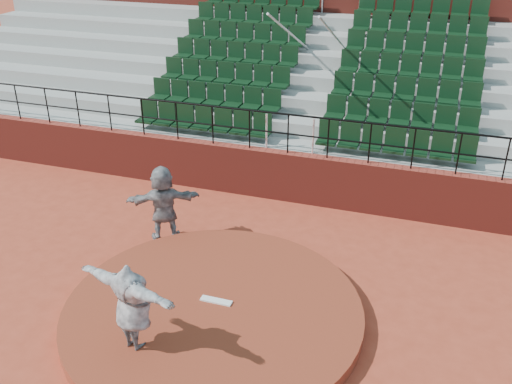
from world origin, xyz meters
TOP-DOWN VIEW (x-y plane):
  - ground at (0.00, 0.00)m, footprint 90.00×90.00m
  - pitchers_mound at (0.00, 0.00)m, footprint 5.50×5.50m
  - pitching_rubber at (0.00, 0.15)m, footprint 0.60×0.15m
  - boundary_wall at (0.00, 5.00)m, footprint 24.00×0.30m
  - wall_railing at (0.00, 5.00)m, footprint 24.04×0.05m
  - seating_deck at (0.00, 8.64)m, footprint 24.00×5.97m
  - press_box_facade at (0.00, 12.60)m, footprint 24.00×3.00m
  - pitcher at (-0.83, -1.35)m, footprint 2.06×1.04m
  - fielder at (-2.10, 2.28)m, footprint 1.69×1.25m

SIDE VIEW (x-z plane):
  - ground at x=0.00m, z-range 0.00..0.00m
  - pitchers_mound at x=0.00m, z-range 0.00..0.25m
  - pitching_rubber at x=0.00m, z-range 0.25..0.28m
  - boundary_wall at x=0.00m, z-range 0.00..1.30m
  - fielder at x=-2.10m, z-range 0.00..1.77m
  - pitcher at x=-0.83m, z-range 0.25..1.86m
  - seating_deck at x=0.00m, z-range -0.86..3.77m
  - wall_railing at x=0.00m, z-range 1.52..2.54m
  - press_box_facade at x=0.00m, z-range 0.00..7.10m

